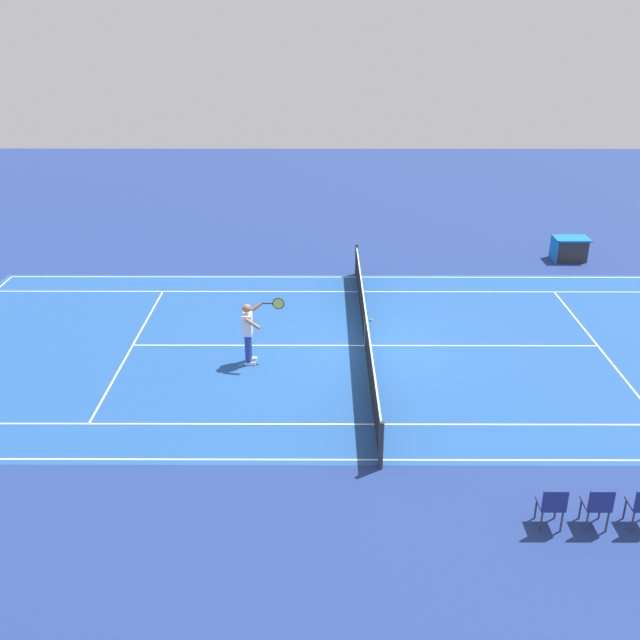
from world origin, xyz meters
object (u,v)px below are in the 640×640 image
Objects in this scene: tennis_net at (366,329)px; equipment_cart_tarped at (569,249)px; spectator_chair_1 at (598,504)px; tennis_player_near at (249,330)px; spectator_chair_2 at (552,504)px; tennis_ball at (371,320)px.

tennis_net is 9.36× the size of equipment_cart_tarped.
tennis_player_near is at bearing -44.25° from spectator_chair_1.
equipment_cart_tarped is at bearing -105.51° from spectator_chair_1.
tennis_player_near is at bearing -47.89° from spectator_chair_2.
tennis_player_near is 1.93× the size of spectator_chair_2.
spectator_chair_1 is 0.70× the size of equipment_cart_tarped.
tennis_net is at bearing -161.26° from tennis_player_near.
tennis_ball is (-0.26, -1.71, -0.46)m from tennis_net.
tennis_player_near is 9.44m from spectator_chair_1.
tennis_ball is (-3.33, -2.75, -0.90)m from tennis_player_near.
tennis_ball is 0.08× the size of spectator_chair_1.
spectator_chair_2 is at bearing 132.11° from tennis_player_near.
spectator_chair_2 is (-2.62, 9.33, 0.49)m from tennis_ball.
equipment_cart_tarped is at bearing -143.24° from tennis_ball.
tennis_player_near reaches higher than spectator_chair_2.
tennis_player_near is 8.88m from spectator_chair_2.
tennis_net is 1.79m from tennis_ball.
tennis_player_near is 13.79m from equipment_cart_tarped.
spectator_chair_1 is at bearing 115.84° from tennis_net.
tennis_ball is at bearing -69.84° from spectator_chair_1.
spectator_chair_2 is at bearing 105.67° from tennis_ball.
tennis_player_near is 4.41m from tennis_ball.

